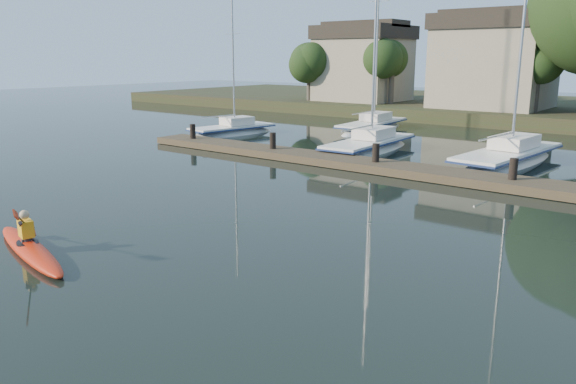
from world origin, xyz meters
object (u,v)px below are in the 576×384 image
Objects in this scene: dock at (438,174)px; sailboat_2 at (508,168)px; sailboat_1 at (369,155)px; sailboat_0 at (233,137)px; sailboat_5 at (372,133)px; kayak at (29,246)px.

sailboat_2 reaches higher than dock.
sailboat_2 is at bearing 4.98° from sailboat_1.
sailboat_0 is 9.78m from sailboat_5.
dock is at bearing -6.63° from sailboat_0.
sailboat_1 is 7.12m from sailboat_2.
dock is at bearing -54.40° from sailboat_5.
sailboat_0 is (-11.72, 19.90, -0.38)m from kayak.
kayak is 21.33m from sailboat_2.
kayak is 23.10m from sailboat_0.
sailboat_5 is (-4.35, 7.96, 0.01)m from sailboat_1.
sailboat_5 reaches higher than dock.
sailboat_1 is at bearing 106.49° from kayak.
dock is 3.05× the size of sailboat_0.
dock is 15.96m from sailboat_5.
sailboat_5 is (-5.60, 27.54, -0.38)m from kayak.
kayak is 0.45× the size of sailboat_0.
kayak is at bearing -100.63° from sailboat_2.
sailboat_2 is 13.40m from sailboat_5.
kayak is at bearing -50.23° from sailboat_0.
sailboat_2 is 1.10× the size of sailboat_5.
sailboat_2 is (1.23, 5.27, -0.41)m from dock.
sailboat_1 reaches higher than kayak.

